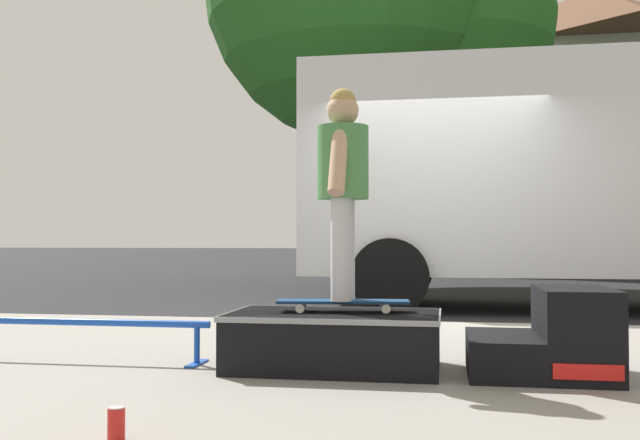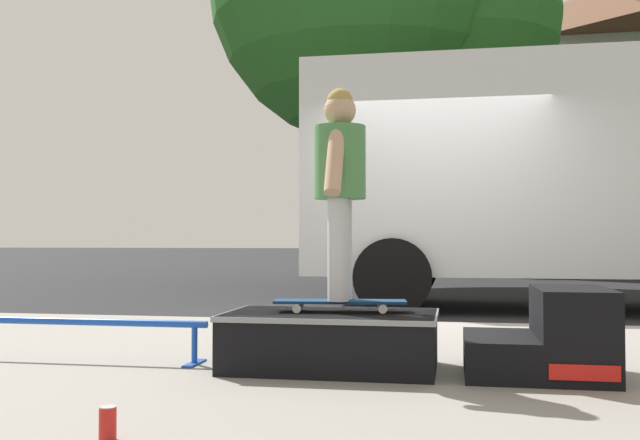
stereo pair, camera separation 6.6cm
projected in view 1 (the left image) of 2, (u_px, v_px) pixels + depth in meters
ground_plane at (436, 328)px, 7.18m from camera, size 140.00×140.00×0.00m
sidewalk_slab at (429, 379)px, 4.22m from camera, size 50.00×5.00×0.12m
skate_box at (334, 338)px, 4.23m from camera, size 1.23×0.74×0.33m
kicker_ramp at (553, 339)px, 4.02m from camera, size 0.79×0.72×0.49m
grind_rail at (80, 328)px, 4.51m from camera, size 1.69×0.28×0.26m
skateboard at (343, 302)px, 4.28m from camera, size 0.80×0.30×0.07m
skater_kid at (343, 175)px, 4.30m from camera, size 0.31×0.65×1.26m
soda_can_b at (116, 424)px, 2.72m from camera, size 0.07×0.07×0.13m
box_truck at (585, 175)px, 9.07m from camera, size 6.91×2.63×3.05m
house_behind at (596, 127)px, 21.36m from camera, size 9.54×8.23×8.40m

